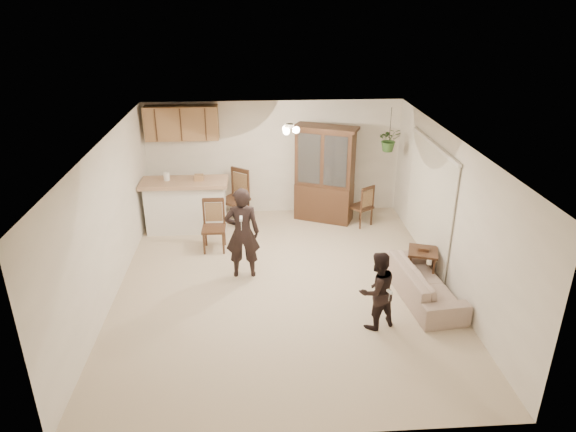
{
  "coord_description": "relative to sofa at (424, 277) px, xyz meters",
  "views": [
    {
      "loc": [
        -0.4,
        -7.52,
        4.56
      ],
      "look_at": [
        0.12,
        0.4,
        1.1
      ],
      "focal_mm": 32.0,
      "sensor_mm": 36.0,
      "label": 1
    }
  ],
  "objects": [
    {
      "name": "china_hutch",
      "position": [
        -1.21,
        3.25,
        0.65
      ],
      "size": [
        1.4,
        0.99,
        2.06
      ],
      "rotation": [
        0.0,
        0.0,
        -0.42
      ],
      "color": "#371D14",
      "rests_on": "floor"
    },
    {
      "name": "vertical_blinds",
      "position": [
        0.45,
        1.42,
        0.73
      ],
      "size": [
        0.06,
        2.3,
        2.1
      ],
      "primitive_type": null,
      "color": "silver",
      "rests_on": "wall_right"
    },
    {
      "name": "adult",
      "position": [
        -2.92,
        0.92,
        0.53
      ],
      "size": [
        0.66,
        0.43,
        1.8
      ],
      "primitive_type": "imported",
      "rotation": [
        0.0,
        0.0,
        3.14
      ],
      "color": "black",
      "rests_on": "floor"
    },
    {
      "name": "ceiling_fixture",
      "position": [
        -2.06,
        1.72,
        2.03
      ],
      "size": [
        0.36,
        0.36,
        0.2
      ],
      "primitive_type": null,
      "color": "#FFE4BF",
      "rests_on": "ceiling"
    },
    {
      "name": "wall_front",
      "position": [
        -2.26,
        -2.73,
        0.88
      ],
      "size": [
        5.5,
        0.02,
        2.5
      ],
      "primitive_type": "cube",
      "color": "white",
      "rests_on": "ground"
    },
    {
      "name": "sofa",
      "position": [
        0.0,
        0.0,
        0.0
      ],
      "size": [
        0.92,
        1.94,
        0.73
      ],
      "primitive_type": "imported",
      "rotation": [
        0.0,
        0.0,
        1.67
      ],
      "color": "beige",
      "rests_on": "floor"
    },
    {
      "name": "hanging_plant",
      "position": [
        0.04,
        2.92,
        1.48
      ],
      "size": [
        0.43,
        0.37,
        0.48
      ],
      "primitive_type": "imported",
      "color": "#255522",
      "rests_on": "ceiling"
    },
    {
      "name": "controller_child",
      "position": [
        -0.85,
        -0.99,
        0.38
      ],
      "size": [
        0.07,
        0.11,
        0.03
      ],
      "primitive_type": "cube",
      "rotation": [
        0.0,
        0.0,
        3.54
      ],
      "color": "white",
      "rests_on": "child"
    },
    {
      "name": "chair_hutch_right",
      "position": [
        -0.46,
        2.91,
        -0.11
      ],
      "size": [
        0.56,
        0.56,
        0.91
      ],
      "rotation": [
        0.0,
        0.0,
        3.73
      ],
      "color": "#371D14",
      "rests_on": "floor"
    },
    {
      "name": "breakfast_bar",
      "position": [
        -4.11,
        2.87,
        0.13
      ],
      "size": [
        1.6,
        0.55,
        1.0
      ],
      "primitive_type": "cube",
      "color": "white",
      "rests_on": "floor"
    },
    {
      "name": "ceiling",
      "position": [
        -2.26,
        0.52,
        2.13
      ],
      "size": [
        5.5,
        6.5,
        0.02
      ],
      "primitive_type": "cube",
      "color": "silver",
      "rests_on": "wall_back"
    },
    {
      "name": "wall_back",
      "position": [
        -2.26,
        3.77,
        0.88
      ],
      "size": [
        5.5,
        0.02,
        2.5
      ],
      "primitive_type": "cube",
      "color": "white",
      "rests_on": "ground"
    },
    {
      "name": "wall_right",
      "position": [
        0.49,
        0.52,
        0.88
      ],
      "size": [
        0.02,
        6.5,
        2.5
      ],
      "primitive_type": "cube",
      "color": "white",
      "rests_on": "ground"
    },
    {
      "name": "chair_hutch_left",
      "position": [
        -3.14,
        3.18,
        -0.04
      ],
      "size": [
        0.73,
        0.73,
        1.17
      ],
      "rotation": [
        0.0,
        0.0,
        -0.68
      ],
      "color": "#371D14",
      "rests_on": "floor"
    },
    {
      "name": "plant_cord",
      "position": [
        0.04,
        2.92,
        1.81
      ],
      "size": [
        0.01,
        0.01,
        0.65
      ],
      "primitive_type": "cylinder",
      "color": "black",
      "rests_on": "ceiling"
    },
    {
      "name": "floor",
      "position": [
        -2.26,
        0.52,
        -0.37
      ],
      "size": [
        6.5,
        6.5,
        0.0
      ],
      "primitive_type": "plane",
      "color": "beige",
      "rests_on": "ground"
    },
    {
      "name": "controller_adult",
      "position": [
        -2.92,
        0.54,
        0.88
      ],
      "size": [
        0.04,
        0.14,
        0.04
      ],
      "primitive_type": "cube",
      "rotation": [
        0.0,
        0.0,
        3.14
      ],
      "color": "white",
      "rests_on": "adult"
    },
    {
      "name": "bar_top",
      "position": [
        -4.11,
        2.87,
        0.68
      ],
      "size": [
        1.75,
        0.7,
        0.08
      ],
      "primitive_type": "cube",
      "color": "tan",
      "rests_on": "breakfast_bar"
    },
    {
      "name": "chair_bar",
      "position": [
        -3.49,
        1.92,
        -0.09
      ],
      "size": [
        0.44,
        0.44,
        0.99
      ],
      "rotation": [
        0.0,
        0.0,
        -0.01
      ],
      "color": "#371D14",
      "rests_on": "floor"
    },
    {
      "name": "child",
      "position": [
        -0.96,
        -0.72,
        0.31
      ],
      "size": [
        0.8,
        0.73,
        1.35
      ],
      "primitive_type": "imported",
      "rotation": [
        0.0,
        0.0,
        3.54
      ],
      "color": "black",
      "rests_on": "floor"
    },
    {
      "name": "wall_left",
      "position": [
        -5.01,
        0.52,
        0.88
      ],
      "size": [
        0.02,
        6.5,
        2.5
      ],
      "primitive_type": "cube",
      "color": "white",
      "rests_on": "ground"
    },
    {
      "name": "upper_cabinets",
      "position": [
        -4.16,
        3.59,
        1.73
      ],
      "size": [
        1.5,
        0.34,
        0.7
      ],
      "primitive_type": "cube",
      "color": "#9A6D43",
      "rests_on": "wall_back"
    },
    {
      "name": "side_table",
      "position": [
        0.15,
        0.6,
        -0.09
      ],
      "size": [
        0.62,
        0.62,
        0.59
      ],
      "rotation": [
        0.0,
        0.0,
        -0.32
      ],
      "color": "#371D14",
      "rests_on": "floor"
    }
  ]
}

